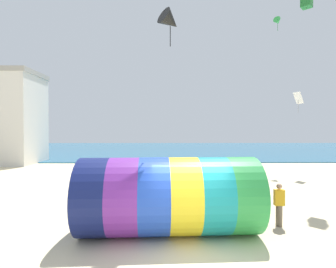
# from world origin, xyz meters

# --- Properties ---
(ground_plane) EXTENTS (120.00, 120.00, 0.00)m
(ground_plane) POSITION_xyz_m (0.00, 0.00, 0.00)
(ground_plane) COLOR beige
(sea) EXTENTS (120.00, 40.00, 0.10)m
(sea) POSITION_xyz_m (0.00, 40.90, 0.05)
(sea) COLOR #236084
(sea) RESTS_ON ground
(giant_inflatable_tube) EXTENTS (6.24, 2.93, 2.67)m
(giant_inflatable_tube) POSITION_xyz_m (-0.67, 1.89, 1.33)
(giant_inflatable_tube) COLOR navy
(giant_inflatable_tube) RESTS_ON ground
(kite_handler) EXTENTS (0.38, 0.25, 1.61)m
(kite_handler) POSITION_xyz_m (3.47, 2.55, 0.82)
(kite_handler) COLOR #726651
(kite_handler) RESTS_ON ground
(kite_white_diamond) EXTENTS (0.65, 0.79, 1.63)m
(kite_white_diamond) POSITION_xyz_m (9.72, 13.45, 6.11)
(kite_white_diamond) COLOR white
(kite_black_delta) EXTENTS (1.23, 1.17, 1.50)m
(kite_black_delta) POSITION_xyz_m (-0.61, 3.39, 7.99)
(kite_black_delta) COLOR black
(kite_green_delta) EXTENTS (1.04, 1.06, 1.32)m
(kite_green_delta) POSITION_xyz_m (9.88, 17.75, 13.91)
(kite_green_delta) COLOR green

